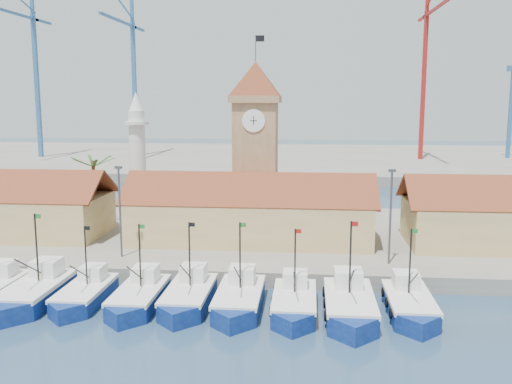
# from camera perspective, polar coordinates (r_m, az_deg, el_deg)

# --- Properties ---
(ground) EXTENTS (400.00, 400.00, 0.00)m
(ground) POSITION_cam_1_polar(r_m,az_deg,el_deg) (44.95, -3.25, -12.85)
(ground) COLOR #1B3248
(ground) RESTS_ON ground
(quay) EXTENTS (140.00, 32.00, 1.50)m
(quay) POSITION_cam_1_polar(r_m,az_deg,el_deg) (67.43, -0.19, -4.60)
(quay) COLOR gray
(quay) RESTS_ON ground
(terminal) EXTENTS (240.00, 80.00, 2.00)m
(terminal) POSITION_cam_1_polar(r_m,az_deg,el_deg) (152.12, 2.97, 3.26)
(terminal) COLOR gray
(terminal) RESTS_ON ground
(boat_1) EXTENTS (3.82, 10.47, 7.92)m
(boat_1) POSITION_cam_1_polar(r_m,az_deg,el_deg) (51.76, -21.32, -9.50)
(boat_1) COLOR navy
(boat_1) RESTS_ON ground
(boat_2) EXTENTS (3.31, 9.08, 6.87)m
(boat_2) POSITION_cam_1_polar(r_m,az_deg,el_deg) (50.35, -16.84, -9.91)
(boat_2) COLOR navy
(boat_2) RESTS_ON ground
(boat_3) EXTENTS (3.47, 9.51, 7.20)m
(boat_3) POSITION_cam_1_polar(r_m,az_deg,el_deg) (48.51, -11.71, -10.40)
(boat_3) COLOR navy
(boat_3) RESTS_ON ground
(boat_4) EXTENTS (3.55, 9.72, 7.35)m
(boat_4) POSITION_cam_1_polar(r_m,az_deg,el_deg) (47.91, -6.81, -10.50)
(boat_4) COLOR navy
(boat_4) RESTS_ON ground
(boat_5) EXTENTS (3.61, 9.89, 7.48)m
(boat_5) POSITION_cam_1_polar(r_m,az_deg,el_deg) (46.98, -1.73, -10.83)
(boat_5) COLOR navy
(boat_5) RESTS_ON ground
(boat_6) EXTENTS (3.44, 9.42, 7.13)m
(boat_6) POSITION_cam_1_polar(r_m,az_deg,el_deg) (46.32, 3.85, -11.19)
(boat_6) COLOR navy
(boat_6) RESTS_ON ground
(boat_7) EXTENTS (3.84, 10.51, 7.95)m
(boat_7) POSITION_cam_1_polar(r_m,az_deg,el_deg) (46.01, 9.37, -11.33)
(boat_7) COLOR navy
(boat_7) RESTS_ON ground
(boat_8) EXTENTS (3.49, 9.56, 7.23)m
(boat_8) POSITION_cam_1_polar(r_m,az_deg,el_deg) (47.45, 15.15, -10.98)
(boat_8) COLOR navy
(boat_8) RESTS_ON ground
(hall_center) EXTENTS (27.04, 10.13, 7.61)m
(hall_center) POSITION_cam_1_polar(r_m,az_deg,el_deg) (62.83, -0.55, -2.60)
(hall_center) COLOR #DBB778
(hall_center) RESTS_ON quay
(clock_tower) EXTENTS (5.80, 5.80, 22.70)m
(clock_tower) POSITION_cam_1_polar(r_m,az_deg,el_deg) (67.63, -0.03, 5.07)
(clock_tower) COLOR tan
(clock_tower) RESTS_ON quay
(minaret) EXTENTS (3.00, 3.00, 16.30)m
(minaret) POSITION_cam_1_polar(r_m,az_deg,el_deg) (72.74, -11.75, 3.41)
(minaret) COLOR silver
(minaret) RESTS_ON quay
(palm_tree) EXTENTS (5.60, 5.03, 8.39)m
(palm_tree) POSITION_cam_1_polar(r_m,az_deg,el_deg) (72.93, -15.88, 0.51)
(palm_tree) COLOR brown
(palm_tree) RESTS_ON quay
(lamp_posts) EXTENTS (80.70, 0.25, 9.03)m
(lamp_posts) POSITION_cam_1_polar(r_m,az_deg,el_deg) (54.49, -0.90, -1.77)
(lamp_posts) COLOR #3F3F44
(lamp_posts) RESTS_ON quay
(crane_blue_far) EXTENTS (1.00, 32.85, 43.00)m
(crane_blue_far) POSITION_cam_1_polar(r_m,az_deg,el_deg) (158.44, -21.41, 11.89)
(crane_blue_far) COLOR #316296
(crane_blue_far) RESTS_ON terminal
(crane_blue_near) EXTENTS (1.00, 33.41, 41.62)m
(crane_blue_near) POSITION_cam_1_polar(r_m,az_deg,el_deg) (154.95, -12.29, 12.12)
(crane_blue_near) COLOR #316296
(crane_blue_near) RESTS_ON terminal
(crane_red_right) EXTENTS (1.00, 34.04, 43.02)m
(crane_red_right) POSITION_cam_1_polar(r_m,az_deg,el_deg) (147.49, 16.62, 12.43)
(crane_red_right) COLOR maroon
(crane_red_right) RESTS_ON terminal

